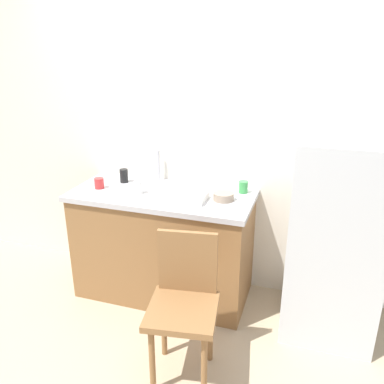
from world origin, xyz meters
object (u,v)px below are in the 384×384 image
refrigerator (335,238)px  cup_white (139,187)px  cup_black (124,176)px  cup_red (99,183)px  chair (184,300)px  cup_green (243,187)px  dish_tray (187,196)px  terracotta_bowl (223,196)px

refrigerator → cup_white: (-1.41, -0.06, 0.23)m
cup_black → cup_red: size_ratio=1.32×
chair → cup_red: bearing=135.4°
cup_green → cup_white: size_ratio=0.91×
dish_tray → cup_white: cup_white is taller
dish_tray → chair: bearing=-72.9°
dish_tray → cup_white: 0.38m
chair → cup_green: cup_green is taller
cup_black → cup_red: (-0.12, -0.19, -0.01)m
terracotta_bowl → cup_white: (-0.63, -0.07, 0.02)m
cup_white → cup_red: 0.34m
cup_red → cup_green: bearing=12.7°
terracotta_bowl → cup_black: size_ratio=1.36×
dish_tray → refrigerator: bearing=3.5°
chair → cup_red: cup_red is taller
refrigerator → chair: size_ratio=1.56×
cup_green → terracotta_bowl: bearing=-119.0°
dish_tray → cup_white: size_ratio=2.84×
dish_tray → cup_green: bearing=36.1°
cup_white → refrigerator: bearing=2.4°
terracotta_bowl → cup_green: size_ratio=1.63×
dish_tray → terracotta_bowl: size_ratio=1.91×
cup_black → cup_green: cup_black is taller
refrigerator → terracotta_bowl: (-0.78, 0.01, 0.21)m
cup_white → dish_tray: bearing=-0.6°
refrigerator → cup_black: bearing=175.1°
cup_green → cup_black: bearing=-176.6°
chair → terracotta_bowl: 0.82m
terracotta_bowl → chair: bearing=-94.3°
chair → dish_tray: dish_tray is taller
chair → cup_green: 1.01m
refrigerator → cup_red: size_ratio=17.00×
dish_tray → cup_white: bearing=179.4°
cup_black → cup_white: bearing=-42.2°
dish_tray → cup_green: (0.36, 0.26, 0.02)m
refrigerator → cup_black: 1.65m
cup_black → cup_red: 0.22m
dish_tray → cup_red: 0.72m
refrigerator → dish_tray: bearing=-176.5°
cup_black → cup_green: 0.96m
terracotta_bowl → cup_black: 0.86m
cup_white → cup_red: cup_white is taller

